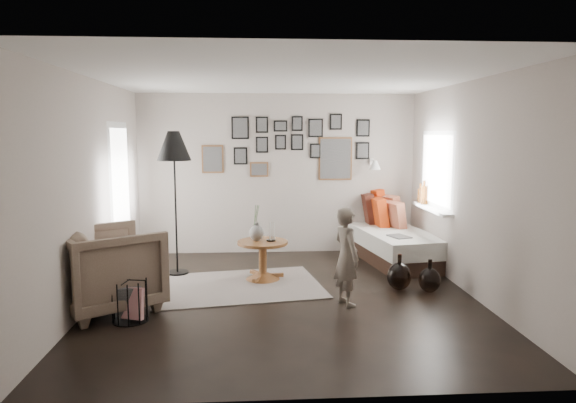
{
  "coord_description": "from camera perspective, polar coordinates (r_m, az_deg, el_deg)",
  "views": [
    {
      "loc": [
        -0.37,
        -5.98,
        1.97
      ],
      "look_at": [
        0.05,
        0.5,
        1.1
      ],
      "focal_mm": 32.0,
      "sensor_mm": 36.0,
      "label": 1
    }
  ],
  "objects": [
    {
      "name": "wall_right",
      "position": [
        6.56,
        19.86,
        1.32
      ],
      "size": [
        0.0,
        4.8,
        4.8
      ],
      "primitive_type": "plane",
      "rotation": [
        1.57,
        0.0,
        -1.57
      ],
      "color": "#AB9F96",
      "rests_on": "ground"
    },
    {
      "name": "armchair_cushion",
      "position": [
        6.14,
        -19.14,
        -6.85
      ],
      "size": [
        0.59,
        0.6,
        0.19
      ],
      "primitive_type": "cube",
      "rotation": [
        -0.21,
        0.0,
        0.56
      ],
      "color": "silver",
      "rests_on": "armchair"
    },
    {
      "name": "rug",
      "position": [
        6.74,
        -5.66,
        -9.33
      ],
      "size": [
        2.33,
        1.8,
        0.01
      ],
      "primitive_type": "cube",
      "rotation": [
        0.0,
        0.0,
        0.16
      ],
      "color": "beige",
      "rests_on": "ground"
    },
    {
      "name": "window_right",
      "position": [
        7.82,
        15.33,
        -0.27
      ],
      "size": [
        0.15,
        1.32,
        1.3
      ],
      "color": "white",
      "rests_on": "wall_right"
    },
    {
      "name": "gallery_wall",
      "position": [
        8.39,
        0.8,
        6.08
      ],
      "size": [
        2.74,
        0.03,
        1.08
      ],
      "color": "brown",
      "rests_on": "wall_back"
    },
    {
      "name": "door_left",
      "position": [
        7.47,
        -18.13,
        0.18
      ],
      "size": [
        0.0,
        2.14,
        2.14
      ],
      "color": "white",
      "rests_on": "wall_left"
    },
    {
      "name": "wall_back",
      "position": [
        8.41,
        -1.17,
        3.06
      ],
      "size": [
        4.5,
        0.0,
        4.5
      ],
      "primitive_type": "plane",
      "rotation": [
        1.57,
        0.0,
        0.0
      ],
      "color": "#AB9F96",
      "rests_on": "ground"
    },
    {
      "name": "wall_sconce",
      "position": [
        8.35,
        9.62,
        4.04
      ],
      "size": [
        0.18,
        0.36,
        0.16
      ],
      "color": "white",
      "rests_on": "wall_back"
    },
    {
      "name": "ceiling",
      "position": [
        6.02,
        -0.17,
        13.64
      ],
      "size": [
        4.8,
        4.8,
        0.0
      ],
      "primitive_type": "plane",
      "rotation": [
        3.14,
        0.0,
        0.0
      ],
      "color": "white",
      "rests_on": "wall_back"
    },
    {
      "name": "armchair",
      "position": [
        6.09,
        -19.26,
        -7.05
      ],
      "size": [
        1.42,
        1.41,
        0.94
      ],
      "primitive_type": "imported",
      "rotation": [
        0.0,
        0.0,
        2.17
      ],
      "color": "brown",
      "rests_on": "ground"
    },
    {
      "name": "ground",
      "position": [
        6.3,
        -0.16,
        -10.58
      ],
      "size": [
        4.8,
        4.8,
        0.0
      ],
      "primitive_type": "plane",
      "color": "black",
      "rests_on": "ground"
    },
    {
      "name": "demijohn_small",
      "position": [
        6.68,
        15.45,
        -8.39
      ],
      "size": [
        0.27,
        0.27,
        0.42
      ],
      "color": "black",
      "rests_on": "ground"
    },
    {
      "name": "daybed",
      "position": [
        8.23,
        11.31,
        -4.01
      ],
      "size": [
        1.23,
        2.26,
        1.05
      ],
      "rotation": [
        0.0,
        0.0,
        0.16
      ],
      "color": "black",
      "rests_on": "ground"
    },
    {
      "name": "candles",
      "position": [
        6.87,
        -1.93,
        -3.41
      ],
      "size": [
        0.12,
        0.12,
        0.25
      ],
      "color": "black",
      "rests_on": "pedestal_table"
    },
    {
      "name": "child",
      "position": [
        5.93,
        6.52,
        -6.09
      ],
      "size": [
        0.4,
        0.48,
        1.13
      ],
      "primitive_type": "imported",
      "rotation": [
        0.0,
        0.0,
        1.92
      ],
      "color": "#6E6257",
      "rests_on": "ground"
    },
    {
      "name": "demijohn_large",
      "position": [
        6.68,
        12.25,
        -8.11
      ],
      "size": [
        0.31,
        0.31,
        0.46
      ],
      "color": "black",
      "rests_on": "ground"
    },
    {
      "name": "vase",
      "position": [
        6.88,
        -3.52,
        -3.18
      ],
      "size": [
        0.19,
        0.19,
        0.48
      ],
      "color": "black",
      "rests_on": "pedestal_table"
    },
    {
      "name": "magazine_basket",
      "position": [
        5.73,
        -17.15,
        -10.5
      ],
      "size": [
        0.42,
        0.42,
        0.45
      ],
      "rotation": [
        0.0,
        0.0,
        -0.18
      ],
      "color": "black",
      "rests_on": "ground"
    },
    {
      "name": "wall_left",
      "position": [
        6.3,
        -21.05,
        1.02
      ],
      "size": [
        0.0,
        4.8,
        4.8
      ],
      "primitive_type": "plane",
      "rotation": [
        1.57,
        0.0,
        1.57
      ],
      "color": "#AB9F96",
      "rests_on": "ground"
    },
    {
      "name": "magazine_on_daybed",
      "position": [
        7.57,
        12.24,
        -3.81
      ],
      "size": [
        0.33,
        0.38,
        0.02
      ],
      "primitive_type": "cube",
      "rotation": [
        0.0,
        0.0,
        0.33
      ],
      "color": "black",
      "rests_on": "daybed"
    },
    {
      "name": "wall_front",
      "position": [
        3.66,
        2.14,
        -2.91
      ],
      "size": [
        4.5,
        0.0,
        4.5
      ],
      "primitive_type": "plane",
      "rotation": [
        -1.57,
        0.0,
        0.0
      ],
      "color": "#AB9F96",
      "rests_on": "ground"
    },
    {
      "name": "pedestal_table",
      "position": [
        6.95,
        -2.82,
        -6.73
      ],
      "size": [
        0.68,
        0.68,
        0.53
      ],
      "rotation": [
        0.0,
        0.0,
        -0.19
      ],
      "color": "brown",
      "rests_on": "ground"
    },
    {
      "name": "floor_lamp",
      "position": [
        7.19,
        -12.55,
        5.46
      ],
      "size": [
        0.47,
        0.47,
        1.99
      ],
      "rotation": [
        0.0,
        0.0,
        -0.05
      ],
      "color": "black",
      "rests_on": "ground"
    }
  ]
}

